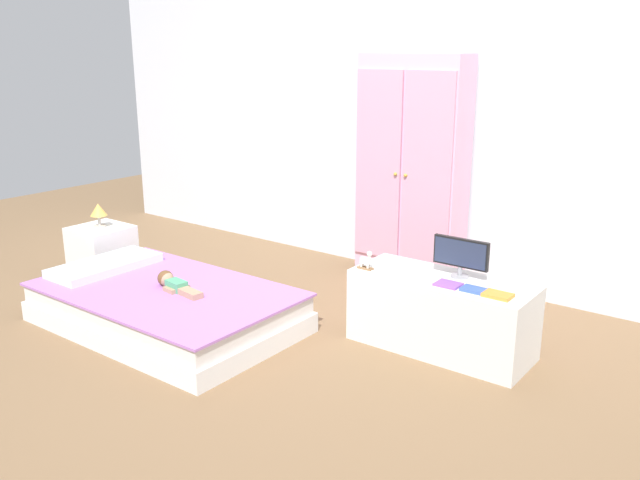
% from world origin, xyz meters
% --- Properties ---
extents(ground_plane, '(10.00, 10.00, 0.02)m').
position_xyz_m(ground_plane, '(0.00, 0.00, -0.01)').
color(ground_plane, brown).
extents(back_wall, '(6.40, 0.05, 2.70)m').
position_xyz_m(back_wall, '(0.00, 1.57, 1.35)').
color(back_wall, silver).
rests_on(back_wall, ground_plane).
extents(bed, '(1.58, 0.98, 0.25)m').
position_xyz_m(bed, '(-0.73, -0.25, 0.12)').
color(bed, white).
rests_on(bed, ground_plane).
extents(pillow, '(0.32, 0.70, 0.05)m').
position_xyz_m(pillow, '(-1.33, -0.25, 0.27)').
color(pillow, silver).
rests_on(pillow, bed).
extents(doll, '(0.39, 0.14, 0.10)m').
position_xyz_m(doll, '(-0.69, -0.22, 0.28)').
color(doll, '#4CA375').
rests_on(doll, bed).
extents(nightstand, '(0.38, 0.38, 0.39)m').
position_xyz_m(nightstand, '(-1.81, 0.07, 0.19)').
color(nightstand, white).
rests_on(nightstand, ground_plane).
extents(table_lamp, '(0.12, 0.12, 0.17)m').
position_xyz_m(table_lamp, '(-1.81, 0.07, 0.51)').
color(table_lamp, '#B7B2AD').
rests_on(table_lamp, nightstand).
extents(wardrobe, '(0.77, 0.31, 1.61)m').
position_xyz_m(wardrobe, '(0.01, 1.39, 0.81)').
color(wardrobe, '#EFADCC').
rests_on(wardrobe, ground_plane).
extents(tv_stand, '(1.01, 0.41, 0.42)m').
position_xyz_m(tv_stand, '(0.75, 0.47, 0.21)').
color(tv_stand, silver).
rests_on(tv_stand, ground_plane).
extents(tv_monitor, '(0.32, 0.10, 0.22)m').
position_xyz_m(tv_monitor, '(0.81, 0.54, 0.55)').
color(tv_monitor, '#99999E').
rests_on(tv_monitor, tv_stand).
extents(rocking_horse_toy, '(0.09, 0.04, 0.11)m').
position_xyz_m(rocking_horse_toy, '(0.33, 0.34, 0.47)').
color(rocking_horse_toy, '#8E6642').
rests_on(rocking_horse_toy, tv_stand).
extents(book_purple, '(0.13, 0.11, 0.01)m').
position_xyz_m(book_purple, '(0.83, 0.38, 0.43)').
color(book_purple, '#8E51B2').
rests_on(book_purple, tv_stand).
extents(book_blue, '(0.12, 0.09, 0.02)m').
position_xyz_m(book_blue, '(0.97, 0.38, 0.43)').
color(book_blue, blue).
rests_on(book_blue, tv_stand).
extents(book_orange, '(0.14, 0.10, 0.02)m').
position_xyz_m(book_orange, '(1.10, 0.38, 0.43)').
color(book_orange, orange).
rests_on(book_orange, tv_stand).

